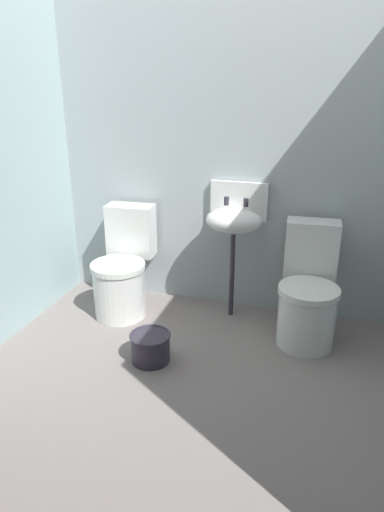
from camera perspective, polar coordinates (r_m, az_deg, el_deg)
name	(u,v)px	position (r m, az deg, el deg)	size (l,w,h in m)	color
ground_plane	(179,385)	(2.96, -1.59, -15.35)	(2.95, 2.55, 0.08)	gray
wall_back	(227,145)	(3.48, 4.26, 13.20)	(2.95, 0.10, 2.46)	#A5B0B3
toilet_left	(123,271)	(3.59, -8.37, -1.86)	(0.42, 0.61, 0.78)	white
toilet_right	(308,295)	(3.28, 13.85, -4.62)	(0.43, 0.61, 0.78)	white
sink	(235,219)	(3.36, 5.18, 4.53)	(0.42, 0.35, 0.99)	#332E3A
bucket	(150,347)	(3.06, -5.04, -10.86)	(0.26, 0.26, 0.19)	#332E3A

